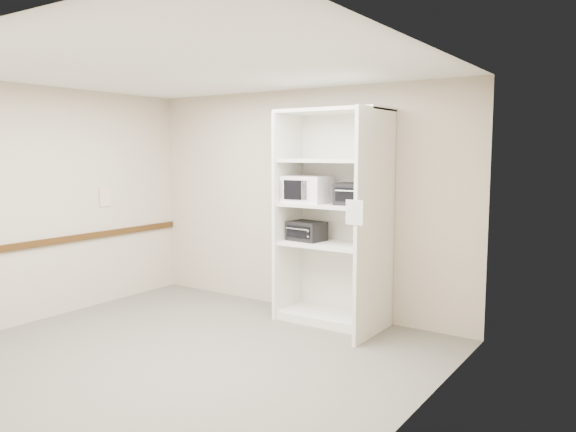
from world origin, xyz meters
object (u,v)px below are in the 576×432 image
Objects in this scene: shelving_unit at (336,225)px; toaster_oven_upper at (356,194)px; toaster_oven_lower at (307,231)px; microwave at (307,189)px.

shelving_unit reaches higher than toaster_oven_upper.
shelving_unit is 0.40m from toaster_oven_lower.
microwave is at bearing -45.45° from toaster_oven_lower.
shelving_unit is at bearing 7.85° from microwave.
microwave is at bearing -172.88° from shelving_unit.
toaster_oven_lower is at bearing 173.97° from toaster_oven_upper.
toaster_oven_upper is at bearing 2.74° from microwave.
microwave is 1.26× the size of toaster_oven_lower.
microwave is 0.49m from toaster_oven_lower.
toaster_oven_lower is (-0.64, 0.01, -0.46)m from toaster_oven_upper.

